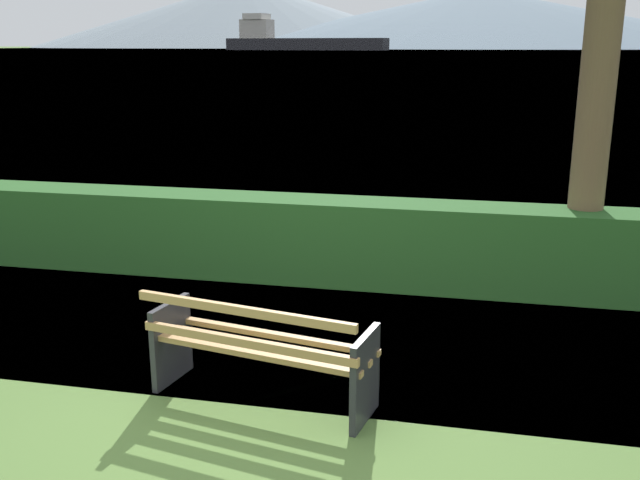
# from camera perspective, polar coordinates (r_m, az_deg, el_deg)

# --- Properties ---
(ground_plane) EXTENTS (1400.00, 1400.00, 0.00)m
(ground_plane) POSITION_cam_1_polar(r_m,az_deg,el_deg) (5.71, -4.44, -12.46)
(ground_plane) COLOR #567A38
(water_surface) EXTENTS (620.00, 620.00, 0.00)m
(water_surface) POSITION_cam_1_polar(r_m,az_deg,el_deg) (314.70, 12.26, 14.58)
(water_surface) COLOR slate
(water_surface) RESTS_ON ground_plane
(park_bench) EXTENTS (1.82, 0.89, 0.87)m
(park_bench) POSITION_cam_1_polar(r_m,az_deg,el_deg) (5.47, -4.83, -8.76)
(park_bench) COLOR tan
(park_bench) RESTS_ON ground_plane
(hedge_row) EXTENTS (10.80, 0.63, 0.96)m
(hedge_row) POSITION_cam_1_polar(r_m,az_deg,el_deg) (8.18, 1.27, -0.08)
(hedge_row) COLOR #285B23
(hedge_row) RESTS_ON ground_plane
(cargo_ship_large) EXTENTS (75.04, 22.44, 15.86)m
(cargo_ship_large) POSITION_cam_1_polar(r_m,az_deg,el_deg) (329.84, -2.14, 15.69)
(cargo_ship_large) COLOR #232328
(cargo_ship_large) RESTS_ON water_surface
(distant_hills) EXTENTS (727.34, 413.86, 66.93)m
(distant_hills) POSITION_cam_1_polar(r_m,az_deg,el_deg) (586.90, 12.87, 17.31)
(distant_hills) COLOR gray
(distant_hills) RESTS_ON ground_plane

